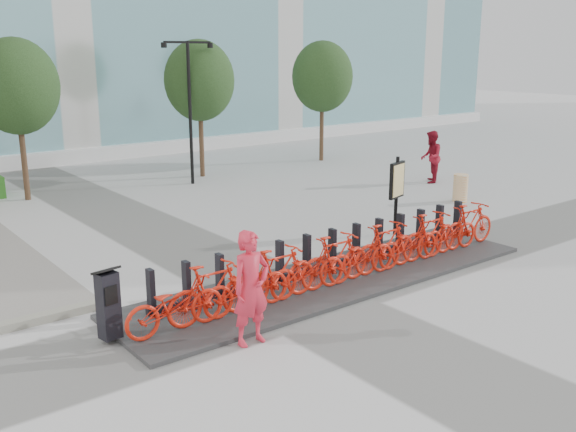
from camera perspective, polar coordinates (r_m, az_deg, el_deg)
ground at (r=12.55m, az=0.60°, el=-7.38°), size 120.00×120.00×0.00m
tree_1 at (r=21.91m, az=-22.99°, el=10.54°), size 2.60×2.60×5.10m
tree_2 at (r=24.43m, az=-7.88°, el=11.82°), size 2.60×2.60×5.10m
tree_3 at (r=27.93m, az=3.07°, el=12.26°), size 2.60×2.60×5.10m
streetlamp at (r=23.10m, az=-8.75°, el=10.51°), size 2.00×0.20×5.00m
dock_pad at (r=13.53m, az=4.14°, el=-5.57°), size 9.60×2.40×0.08m
dock_rail_posts at (r=13.98m, az=4.16°, el=-2.89°), size 8.74×0.50×0.85m
bike_0 at (r=10.99m, az=-10.01°, el=-7.74°), size 1.82×0.64×0.96m
bike_1 at (r=11.29m, az=-6.78°, el=-6.71°), size 1.77×0.50×1.06m
bike_2 at (r=11.67m, az=-3.73°, el=-6.19°), size 1.82×0.64×0.96m
bike_3 at (r=12.04m, az=-0.89°, el=-5.23°), size 1.77×0.50×1.06m
bike_4 at (r=12.48m, az=1.76°, el=-4.77°), size 1.82×0.64×0.96m
bike_5 at (r=12.91m, az=4.23°, el=-3.89°), size 1.77×0.50×1.06m
bike_6 at (r=13.40m, az=6.52°, el=-3.49°), size 1.82×0.64×0.96m
bike_7 at (r=13.87m, az=8.67°, el=-2.71°), size 1.77×0.50×1.06m
bike_8 at (r=14.40m, az=10.64°, el=-2.37°), size 1.82×0.64×0.96m
bike_9 at (r=14.91m, az=12.49°, el=-1.67°), size 1.77×0.50×1.06m
bike_10 at (r=15.47m, az=14.20°, el=-1.39°), size 1.82×0.64×0.96m
bike_11 at (r=16.02m, az=15.81°, el=-0.76°), size 1.77×0.50×1.06m
kiosk at (r=10.93m, az=-15.68°, el=-7.52°), size 0.43×0.38×1.25m
worker_red at (r=10.43m, az=-3.30°, el=-6.41°), size 0.72×0.48×1.92m
pedestrian at (r=23.84m, az=12.58°, el=5.15°), size 1.16×1.13×1.89m
construction_barrel at (r=21.08m, az=15.07°, el=2.41°), size 0.60×0.60×0.88m
map_sign at (r=16.74m, az=9.66°, el=2.87°), size 0.67×0.29×2.06m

